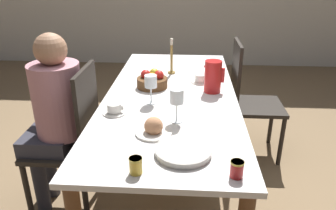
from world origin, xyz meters
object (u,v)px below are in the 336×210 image
at_px(candlestick_tall, 172,60).
at_px(wine_glass_juice, 177,98).
at_px(serving_tray, 183,151).
at_px(teacup_near_person, 114,109).
at_px(chair_person_side, 73,138).
at_px(wine_glass_water, 151,83).
at_px(teacup_across, 201,79).
at_px(jam_jar_red, 136,165).
at_px(jam_jar_amber, 237,168).
at_px(red_pitcher, 213,76).
at_px(fruit_bowl, 152,80).
at_px(chair_opposite, 248,98).
at_px(person_seated, 54,111).
at_px(bread_plate, 154,128).

bearing_deg(candlestick_tall, wine_glass_juice, -84.89).
height_order(wine_glass_juice, serving_tray, wine_glass_juice).
bearing_deg(teacup_near_person, chair_person_side, 167.65).
xyz_separation_m(wine_glass_water, teacup_across, (0.32, 0.41, -0.11)).
bearing_deg(jam_jar_red, jam_jar_amber, 0.28).
distance_m(red_pitcher, jam_jar_red, 1.05).
bearing_deg(fruit_bowl, wine_glass_juice, -69.91).
bearing_deg(teacup_across, wine_glass_juice, -102.89).
bearing_deg(wine_glass_juice, chair_opposite, 58.09).
bearing_deg(wine_glass_water, jam_jar_amber, -59.49).
bearing_deg(jam_jar_amber, chair_opposite, 78.27).
height_order(person_seated, teacup_near_person, person_seated).
bearing_deg(chair_opposite, jam_jar_amber, -11.73).
distance_m(red_pitcher, wine_glass_water, 0.46).
height_order(person_seated, jam_jar_amber, person_seated).
bearing_deg(jam_jar_red, fruit_bowl, 92.42).
distance_m(bread_plate, jam_jar_red, 0.35).
xyz_separation_m(person_seated, fruit_bowl, (0.57, 0.39, 0.07)).
distance_m(wine_glass_juice, candlestick_tall, 0.86).
height_order(wine_glass_juice, candlestick_tall, candlestick_tall).
distance_m(person_seated, jam_jar_amber, 1.22).
xyz_separation_m(jam_jar_red, fruit_bowl, (-0.04, 1.03, 0.01)).
relative_size(wine_glass_juice, candlestick_tall, 0.69).
relative_size(chair_person_side, teacup_across, 7.00).
xyz_separation_m(chair_person_side, teacup_near_person, (0.30, -0.07, 0.24)).
xyz_separation_m(chair_opposite, fruit_bowl, (-0.76, -0.37, 0.27)).
xyz_separation_m(bread_plate, jam_jar_red, (-0.04, -0.35, 0.01)).
xyz_separation_m(red_pitcher, serving_tray, (-0.18, -0.81, -0.10)).
bearing_deg(fruit_bowl, jam_jar_red, -87.58).
relative_size(wine_glass_juice, teacup_across, 1.37).
relative_size(chair_opposite, jam_jar_amber, 13.23).
height_order(wine_glass_juice, teacup_across, wine_glass_juice).
height_order(wine_glass_water, teacup_across, wine_glass_water).
xyz_separation_m(wine_glass_juice, fruit_bowl, (-0.19, 0.53, -0.09)).
bearing_deg(teacup_near_person, teacup_across, 47.91).
xyz_separation_m(serving_tray, jam_jar_amber, (0.22, -0.16, 0.03)).
bearing_deg(jam_jar_amber, person_seated, 148.09).
bearing_deg(jam_jar_amber, chair_person_side, 145.53).
bearing_deg(red_pitcher, teacup_near_person, -146.65).
xyz_separation_m(wine_glass_juice, teacup_near_person, (-0.37, 0.08, -0.11)).
relative_size(person_seated, jam_jar_red, 16.03).
bearing_deg(serving_tray, chair_person_side, 145.87).
xyz_separation_m(bread_plate, jam_jar_amber, (0.38, -0.35, 0.01)).
distance_m(serving_tray, bread_plate, 0.25).
xyz_separation_m(teacup_near_person, jam_jar_red, (0.22, -0.58, 0.01)).
relative_size(person_seated, jam_jar_amber, 16.03).
bearing_deg(candlestick_tall, teacup_near_person, -110.68).
distance_m(chair_person_side, fruit_bowl, 0.67).
relative_size(red_pitcher, teacup_across, 1.56).
bearing_deg(fruit_bowl, candlestick_tall, 70.11).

